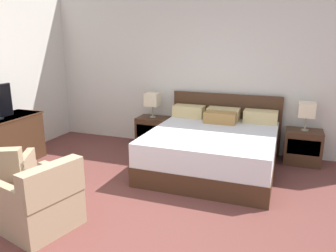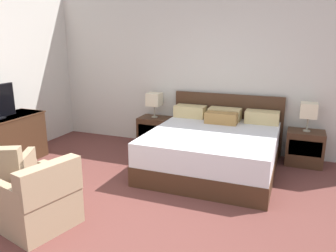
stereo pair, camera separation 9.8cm
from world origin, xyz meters
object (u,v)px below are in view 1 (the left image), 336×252
dresser (2,142)px  armchair_companion (41,203)px  nightstand_right (303,147)px  table_lamp_left (153,100)px  armchair_by_window (0,181)px  bed (213,148)px  table_lamp_right (307,110)px  nightstand_left (153,132)px

dresser → armchair_companion: 2.12m
armchair_companion → nightstand_right: bearing=48.7°
table_lamp_left → armchair_companion: 3.03m
dresser → nightstand_right: bearing=22.2°
armchair_by_window → armchair_companion: same height
bed → table_lamp_right: bearing=28.9°
table_lamp_left → table_lamp_right: 2.59m
bed → table_lamp_right: (1.30, 0.72, 0.54)m
nightstand_left → armchair_companion: (-0.02, -2.97, 0.01)m
bed → armchair_companion: size_ratio=2.40×
table_lamp_left → table_lamp_right: size_ratio=1.00×
bed → armchair_companion: bearing=-120.2°
nightstand_left → table_lamp_left: 0.60m
table_lamp_right → nightstand_left: bearing=-180.0°
bed → armchair_by_window: (-2.15, -1.98, -0.05)m
nightstand_right → dresser: (-4.36, -1.78, 0.13)m
table_lamp_right → armchair_companion: table_lamp_right is taller
bed → nightstand_left: bearing=151.1°
nightstand_right → table_lamp_right: 0.60m
nightstand_right → armchair_by_window: size_ratio=0.60×
bed → armchair_companion: bed is taller
nightstand_right → table_lamp_left: table_lamp_left is taller
bed → dresser: (-3.07, -1.07, 0.07)m
nightstand_left → dresser: bearing=-134.8°
table_lamp_right → armchair_by_window: (-3.45, -2.70, -0.59)m
bed → nightstand_right: bed is taller
armchair_by_window → table_lamp_left: bearing=72.4°
nightstand_right → table_lamp_left: bearing=180.0°
nightstand_left → table_lamp_right: bearing=0.0°
table_lamp_left → armchair_by_window: table_lamp_left is taller
armchair_by_window → nightstand_right: bearing=38.0°
bed → nightstand_left: bed is taller
dresser → armchair_companion: bearing=-33.9°
nightstand_left → nightstand_right: bearing=0.0°
dresser → table_lamp_right: bearing=22.2°
nightstand_left → nightstand_right: same height
table_lamp_right → dresser: size_ratio=0.33×
bed → dresser: size_ratio=1.48×
armchair_companion → table_lamp_left: bearing=89.7°
bed → armchair_by_window: 2.92m
nightstand_left → armchair_companion: armchair_companion is taller
table_lamp_left → armchair_by_window: size_ratio=0.48×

